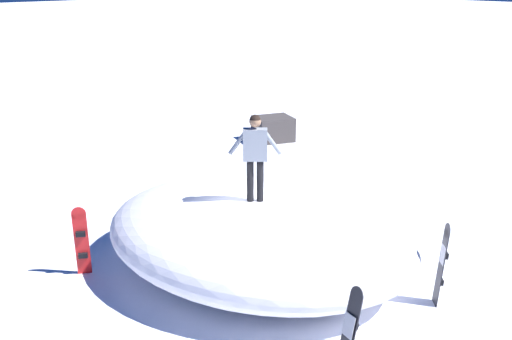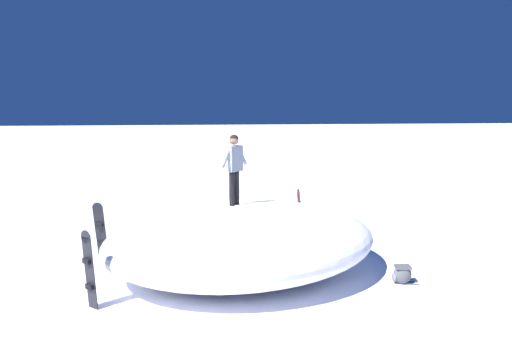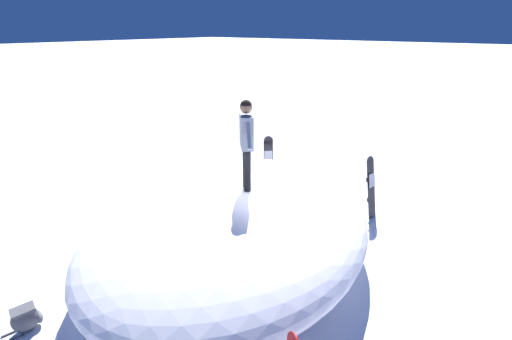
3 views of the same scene
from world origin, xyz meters
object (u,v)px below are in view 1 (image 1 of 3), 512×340
Objects in this scene: snowboard_primary_upright at (349,335)px; snowboard_tertiary_upright at (81,240)px; snowboarder_standing at (255,150)px; backpack_near at (206,199)px; snowboard_secondary_upright at (442,263)px.

snowboard_tertiary_upright is at bearing 102.71° from snowboard_primary_upright.
backpack_near is (1.66, 3.79, -2.56)m from snowboarder_standing.
backpack_near is (4.30, 1.32, -0.59)m from snowboard_tertiary_upright.
snowboard_secondary_upright reaches higher than snowboard_primary_upright.
snowboard_tertiary_upright is 2.41× the size of backpack_near.
snowboard_primary_upright reaches higher than snowboard_tertiary_upright.
snowboard_primary_upright is at bearing -110.26° from snowboarder_standing.
snowboarder_standing is 4.21m from snowboard_primary_upright.
snowboard_secondary_upright reaches higher than snowboard_tertiary_upright.
snowboarder_standing reaches higher than snowboard_primary_upright.
snowboard_primary_upright is (-1.30, -3.51, -1.93)m from snowboarder_standing.
snowboard_secondary_upright is (3.13, 0.28, 0.02)m from snowboard_primary_upright.
snowboard_secondary_upright is 1.07× the size of snowboard_tertiary_upright.
snowboard_tertiary_upright is 4.54m from backpack_near.
backpack_near is at bearing 67.95° from snowboard_primary_upright.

